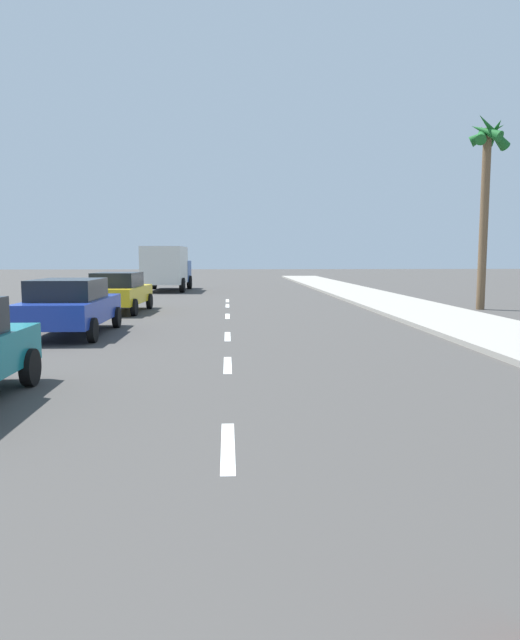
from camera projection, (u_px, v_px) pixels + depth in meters
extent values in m
plane|color=#423F3D|center=(228.00, 325.00, 18.38)|extent=(160.00, 160.00, 0.00)
cube|color=#9E998E|center=(435.00, 315.00, 20.78)|extent=(3.60, 80.00, 0.14)
cube|color=white|center=(228.00, 446.00, 6.58)|extent=(0.16, 1.80, 0.01)
cube|color=white|center=(228.00, 365.00, 11.53)|extent=(0.16, 1.80, 0.01)
cube|color=white|center=(228.00, 336.00, 15.63)|extent=(0.16, 1.80, 0.01)
cube|color=white|center=(227.00, 316.00, 20.91)|extent=(0.16, 1.80, 0.01)
cube|color=white|center=(227.00, 306.00, 25.37)|extent=(0.16, 1.80, 0.01)
cube|color=white|center=(227.00, 301.00, 28.22)|extent=(0.16, 1.80, 0.01)
cylinder|color=black|center=(30.00, 367.00, 9.64)|extent=(0.18, 0.64, 0.64)
cube|color=#1E389E|center=(71.00, 310.00, 15.95)|extent=(1.93, 4.54, 0.64)
cube|color=black|center=(68.00, 289.00, 15.66)|extent=(1.69, 2.37, 0.56)
cylinder|color=black|center=(54.00, 318.00, 17.47)|extent=(0.18, 0.64, 0.64)
cylinder|color=black|center=(117.00, 317.00, 17.56)|extent=(0.18, 0.64, 0.64)
cylinder|color=black|center=(17.00, 331.00, 14.41)|extent=(0.18, 0.64, 0.64)
cylinder|color=black|center=(93.00, 330.00, 14.51)|extent=(0.18, 0.64, 0.64)
cube|color=gold|center=(119.00, 295.00, 22.40)|extent=(2.04, 4.38, 0.64)
cube|color=black|center=(118.00, 280.00, 22.12)|extent=(1.71, 2.31, 0.56)
cylinder|color=black|center=(107.00, 301.00, 23.88)|extent=(0.22, 0.65, 0.64)
cylinder|color=black|center=(150.00, 301.00, 23.88)|extent=(0.22, 0.65, 0.64)
cylinder|color=black|center=(86.00, 307.00, 20.99)|extent=(0.22, 0.65, 0.64)
cylinder|color=black|center=(134.00, 307.00, 20.99)|extent=(0.22, 0.65, 0.64)
cube|color=#23478C|center=(172.00, 271.00, 38.51)|extent=(2.50, 2.44, 1.40)
cube|color=silver|center=(165.00, 265.00, 35.49)|extent=(2.58, 4.26, 2.30)
cylinder|color=black|center=(154.00, 282.00, 38.45)|extent=(0.32, 0.91, 0.90)
cylinder|color=black|center=(189.00, 282.00, 38.48)|extent=(0.32, 0.91, 0.90)
cylinder|color=black|center=(143.00, 285.00, 34.58)|extent=(0.32, 0.91, 0.90)
cylinder|color=black|center=(182.00, 285.00, 34.61)|extent=(0.32, 0.91, 0.90)
cylinder|color=brown|center=(484.00, 221.00, 23.20)|extent=(0.34, 0.34, 7.30)
cone|color=#195B23|center=(494.00, 132.00, 22.79)|extent=(0.63, 1.58, 1.12)
cone|color=#195B23|center=(487.00, 134.00, 23.05)|extent=(1.47, 0.97, 1.05)
cone|color=#195B23|center=(481.00, 133.00, 22.94)|extent=(1.19, 1.64, 1.37)
cone|color=#195B23|center=(486.00, 131.00, 22.62)|extent=(1.25, 1.31, 1.15)
cone|color=#195B23|center=(492.00, 131.00, 22.58)|extent=(1.78, 1.02, 1.52)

